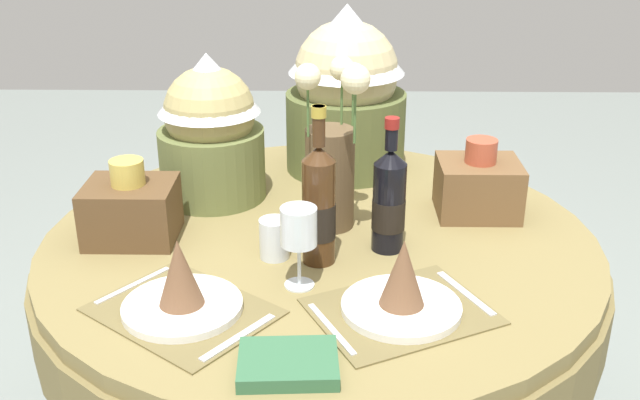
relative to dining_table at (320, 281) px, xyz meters
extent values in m
cylinder|color=olive|center=(0.00, 0.00, 0.10)|extent=(1.33, 1.33, 0.04)
cylinder|color=olive|center=(0.00, 0.00, 0.01)|extent=(1.36, 1.36, 0.14)
cylinder|color=black|center=(0.00, 0.00, -0.24)|extent=(0.12, 0.12, 0.66)
cube|color=brown|center=(-0.27, -0.35, 0.13)|extent=(0.43, 0.41, 0.00)
cylinder|color=white|center=(-0.27, -0.35, 0.14)|extent=(0.24, 0.24, 0.02)
cone|color=brown|center=(-0.27, -0.35, 0.21)|extent=(0.09, 0.09, 0.14)
cube|color=silver|center=(-0.39, -0.25, 0.13)|extent=(0.13, 0.16, 0.00)
cube|color=silver|center=(-0.14, -0.44, 0.13)|extent=(0.13, 0.16, 0.00)
cube|color=brown|center=(0.17, -0.34, 0.13)|extent=(0.42, 0.38, 0.00)
cylinder|color=white|center=(0.17, -0.34, 0.14)|extent=(0.24, 0.24, 0.02)
cone|color=brown|center=(0.17, -0.34, 0.21)|extent=(0.09, 0.09, 0.14)
cube|color=silver|center=(0.03, -0.41, 0.13)|extent=(0.09, 0.18, 0.00)
cube|color=silver|center=(0.31, -0.27, 0.13)|extent=(0.10, 0.18, 0.00)
cylinder|color=brown|center=(0.02, 0.06, 0.25)|extent=(0.12, 0.12, 0.25)
sphere|color=beige|center=(0.08, -0.04, 0.52)|extent=(0.07, 0.07, 0.07)
cylinder|color=#4C7038|center=(0.08, -0.04, 0.44)|extent=(0.01, 0.01, 0.12)
sphere|color=beige|center=(0.08, 0.09, 0.50)|extent=(0.05, 0.05, 0.05)
cylinder|color=#4C7038|center=(0.08, 0.09, 0.43)|extent=(0.01, 0.01, 0.11)
sphere|color=beige|center=(-0.03, 0.01, 0.51)|extent=(0.06, 0.06, 0.06)
cylinder|color=#4C7038|center=(-0.03, 0.01, 0.43)|extent=(0.01, 0.01, 0.12)
sphere|color=beige|center=(0.05, 0.10, 0.51)|extent=(0.06, 0.06, 0.06)
cylinder|color=#4C7038|center=(0.05, 0.10, 0.43)|extent=(0.01, 0.01, 0.12)
cylinder|color=#422814|center=(0.00, -0.13, 0.24)|extent=(0.07, 0.07, 0.24)
cylinder|color=black|center=(0.00, -0.13, 0.23)|extent=(0.08, 0.08, 0.08)
cone|color=#422814|center=(0.00, -0.13, 0.38)|extent=(0.07, 0.07, 0.03)
cylinder|color=#422814|center=(0.00, -0.13, 0.44)|extent=(0.03, 0.03, 0.09)
cylinder|color=#B29933|center=(0.00, -0.13, 0.47)|extent=(0.03, 0.03, 0.02)
cylinder|color=black|center=(0.16, -0.06, 0.23)|extent=(0.08, 0.08, 0.21)
cylinder|color=black|center=(0.16, -0.06, 0.21)|extent=(0.08, 0.08, 0.07)
cone|color=black|center=(0.16, -0.06, 0.35)|extent=(0.08, 0.08, 0.03)
cylinder|color=black|center=(0.16, -0.06, 0.41)|extent=(0.03, 0.03, 0.07)
cylinder|color=maroon|center=(0.16, -0.06, 0.43)|extent=(0.03, 0.03, 0.02)
cylinder|color=silver|center=(-0.04, -0.24, 0.13)|extent=(0.06, 0.06, 0.00)
cylinder|color=silver|center=(-0.04, -0.24, 0.18)|extent=(0.01, 0.01, 0.09)
cylinder|color=silver|center=(-0.04, -0.24, 0.26)|extent=(0.08, 0.08, 0.08)
cylinder|color=silver|center=(-0.10, -0.11, 0.17)|extent=(0.07, 0.07, 0.09)
cube|color=#336642|center=(-0.05, -0.53, 0.14)|extent=(0.18, 0.14, 0.03)
cylinder|color=olive|center=(-0.29, 0.24, 0.22)|extent=(0.28, 0.28, 0.19)
sphere|color=tan|center=(-0.29, 0.24, 0.36)|extent=(0.24, 0.24, 0.24)
cone|color=silver|center=(-0.29, 0.24, 0.44)|extent=(0.27, 0.27, 0.15)
cylinder|color=#566033|center=(0.07, 0.46, 0.24)|extent=(0.35, 0.35, 0.23)
sphere|color=#C6B784|center=(0.07, 0.46, 0.41)|extent=(0.30, 0.30, 0.30)
cone|color=silver|center=(0.07, 0.46, 0.51)|extent=(0.33, 0.33, 0.19)
cube|color=brown|center=(-0.45, -0.02, 0.19)|extent=(0.21, 0.18, 0.14)
cylinder|color=gold|center=(-0.45, -0.02, 0.29)|extent=(0.08, 0.08, 0.06)
cube|color=brown|center=(0.40, 0.14, 0.19)|extent=(0.20, 0.18, 0.14)
cylinder|color=#B24C33|center=(0.40, 0.14, 0.29)|extent=(0.08, 0.08, 0.06)
camera|label=1|loc=(0.03, -1.62, 0.92)|focal=41.79mm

